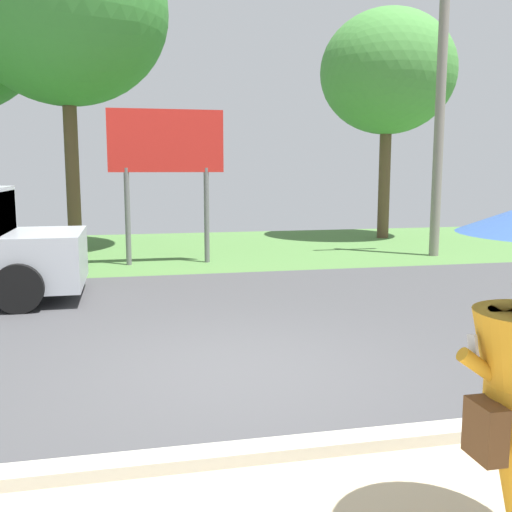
% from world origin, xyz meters
% --- Properties ---
extents(ground_plane, '(40.00, 22.00, 0.20)m').
position_xyz_m(ground_plane, '(0.00, 2.95, -0.05)').
color(ground_plane, '#424244').
extents(utility_pole, '(1.80, 0.24, 7.13)m').
position_xyz_m(utility_pole, '(6.48, 7.38, 3.74)').
color(utility_pole, gray).
rests_on(utility_pole, ground_plane).
extents(roadside_billboard, '(2.60, 0.12, 3.50)m').
position_xyz_m(roadside_billboard, '(-0.17, 7.53, 2.55)').
color(roadside_billboard, slate).
rests_on(roadside_billboard, ground_plane).
extents(tree_left_far, '(5.21, 5.21, 8.52)m').
position_xyz_m(tree_left_far, '(-2.46, 10.26, 6.13)').
color(tree_left_far, brown).
rests_on(tree_left_far, ground_plane).
extents(tree_right_far, '(4.13, 4.13, 6.99)m').
position_xyz_m(tree_right_far, '(6.86, 11.30, 5.09)').
color(tree_right_far, brown).
rests_on(tree_right_far, ground_plane).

